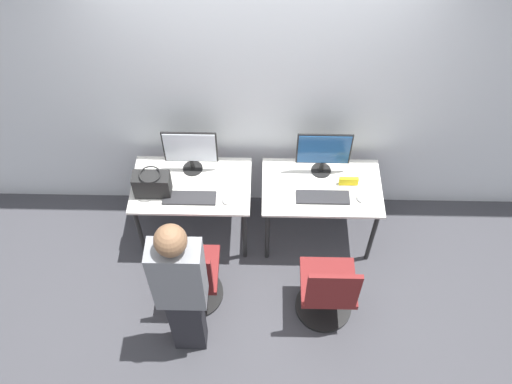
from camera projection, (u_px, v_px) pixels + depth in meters
ground_plane at (256, 260)px, 5.17m from camera, size 20.00×20.00×0.00m
wall_back at (258, 89)px, 4.51m from camera, size 12.00×0.05×2.80m
desk_left at (192, 191)px, 4.87m from camera, size 1.00×0.61×0.71m
monitor_left at (190, 150)px, 4.71m from camera, size 0.45×0.17×0.45m
keyboard_left at (189, 198)px, 4.70m from camera, size 0.44×0.14×0.02m
mouse_left at (226, 200)px, 4.68m from camera, size 0.06×0.09×0.03m
office_chair_left at (191, 279)px, 4.64m from camera, size 0.48×0.48×0.90m
person_left at (181, 289)px, 4.01m from camera, size 0.36×0.21×1.62m
desk_right at (321, 193)px, 4.86m from camera, size 1.00×0.61×0.71m
monitor_right at (324, 152)px, 4.70m from camera, size 0.45×0.17×0.45m
keyboard_right at (323, 197)px, 4.70m from camera, size 0.44×0.14×0.02m
mouse_right at (360, 198)px, 4.69m from camera, size 0.06×0.09×0.03m
office_chair_right at (328, 292)px, 4.56m from camera, size 0.48×0.48×0.90m
handbag at (152, 184)px, 4.65m from camera, size 0.30×0.18×0.25m
placard_right at (349, 181)px, 4.77m from camera, size 0.16×0.03×0.08m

